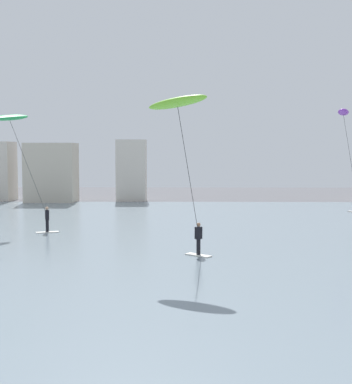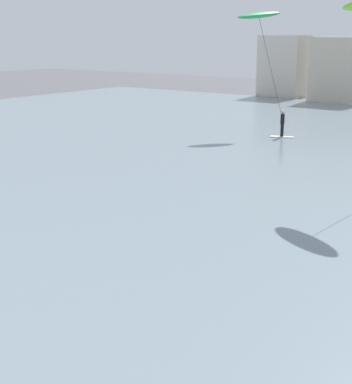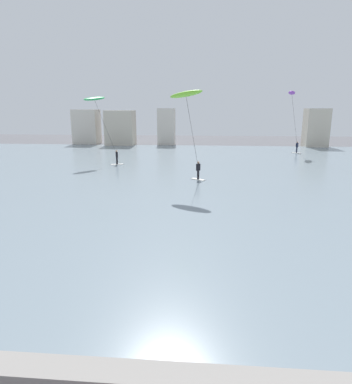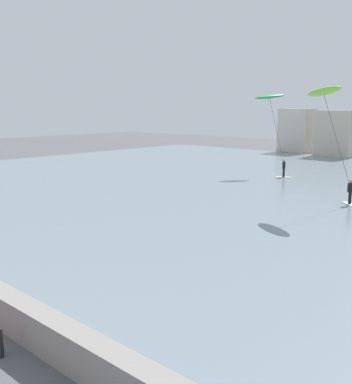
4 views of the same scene
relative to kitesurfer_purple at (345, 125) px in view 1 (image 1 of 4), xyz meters
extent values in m
cube|color=slate|center=(-11.90, -16.30, -7.31)|extent=(84.00, 52.00, 0.10)
cube|color=beige|center=(-26.62, 9.91, -4.36)|extent=(4.90, 3.61, 6.00)
cube|color=beige|center=(-18.64, 11.07, -4.18)|extent=(3.01, 2.24, 6.35)
cylinder|color=#333333|center=(0.54, 0.24, -2.65)|extent=(1.50, 0.69, 7.05)
ellipsoid|color=purple|center=(-0.20, -0.09, 1.02)|extent=(1.70, 2.78, 0.70)
cube|color=silver|center=(-12.42, -19.15, -7.23)|extent=(1.35, 1.25, 0.06)
cylinder|color=black|center=(-12.42, -19.15, -6.81)|extent=(0.20, 0.20, 0.78)
cube|color=black|center=(-12.42, -19.15, -6.12)|extent=(0.39, 0.40, 0.60)
sphere|color=#9E7051|center=(-12.42, -19.15, -5.71)|extent=(0.20, 0.20, 0.20)
cylinder|color=#333333|center=(-12.92, -20.43, -3.14)|extent=(1.03, 2.60, 6.07)
ellipsoid|color=#7AD133|center=(-13.42, -21.72, 0.04)|extent=(2.92, 1.91, 0.93)
cube|color=silver|center=(-21.78, -11.57, -7.23)|extent=(1.47, 0.90, 0.06)
cylinder|color=black|center=(-21.78, -11.57, -6.81)|extent=(0.20, 0.20, 0.78)
cube|color=black|center=(-21.78, -11.57, -6.12)|extent=(0.33, 0.40, 0.60)
sphere|color=tan|center=(-21.78, -11.57, -5.71)|extent=(0.20, 0.20, 0.20)
cylinder|color=#333333|center=(-23.15, -10.78, -3.14)|extent=(2.76, 1.61, 6.07)
ellipsoid|color=green|center=(-24.51, -9.99, 0.04)|extent=(2.43, 3.10, 0.76)
camera|label=1|loc=(-13.04, -46.60, -2.03)|focal=52.70mm
camera|label=2|loc=(-5.80, -44.20, -1.12)|focal=54.95mm
camera|label=3|loc=(-11.93, -48.71, -1.05)|focal=31.42mm
camera|label=4|loc=(-0.15, -49.16, -0.84)|focal=43.83mm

